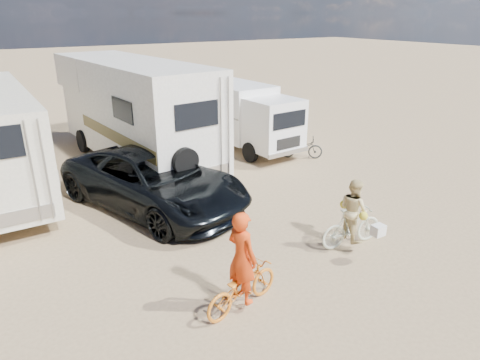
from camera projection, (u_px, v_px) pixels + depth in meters
ground at (262, 241)px, 10.45m from camera, size 140.00×140.00×0.00m
rv_main at (134, 114)px, 15.32m from camera, size 3.29×8.73×3.69m
box_truck at (243, 117)px, 17.32m from camera, size 2.32×5.64×2.55m
dark_suv at (154, 180)px, 12.05m from camera, size 4.43×6.44×1.64m
bike_man at (242, 287)px, 7.96m from camera, size 1.80×0.95×0.90m
bike_woman at (352, 226)px, 10.12m from camera, size 1.70×0.67×0.99m
rider_man at (242, 266)px, 7.80m from camera, size 0.56×0.73×1.80m
rider_woman at (353, 217)px, 10.03m from camera, size 0.66×0.79×1.50m
bike_parked at (301, 147)px, 16.34m from camera, size 1.58×1.43×0.83m
cooler at (187, 189)px, 12.92m from camera, size 0.72×0.62×0.49m
crate at (200, 199)px, 12.40m from camera, size 0.59×0.59×0.36m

